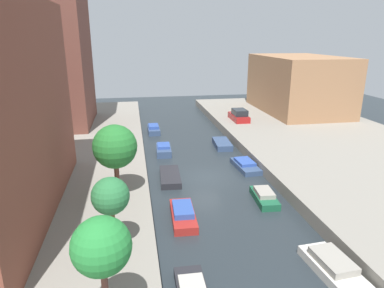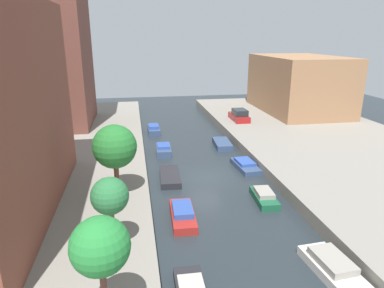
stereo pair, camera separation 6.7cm
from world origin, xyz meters
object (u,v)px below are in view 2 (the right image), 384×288
parked_car (239,116)px  moored_boat_left_2 (183,214)px  street_tree_0 (100,247)px  moored_boat_right_4 (222,144)px  apartment_tower_far (43,42)px  moored_boat_right_1 (334,269)px  street_tree_1 (110,197)px  moored_boat_left_4 (164,150)px  street_tree_2 (115,147)px  low_block_right (298,84)px  moored_boat_left_5 (154,129)px  moored_boat_right_2 (264,197)px  moored_boat_right_3 (245,165)px  moored_boat_left_3 (170,177)px

parked_car → moored_boat_left_2: (-10.79, -22.56, -1.24)m
street_tree_0 → moored_boat_right_4: bearing=66.1°
apartment_tower_far → moored_boat_right_1: 38.66m
street_tree_1 → moored_boat_right_4: (10.78, 19.04, -3.67)m
street_tree_1 → moored_boat_left_4: size_ratio=1.18×
street_tree_1 → street_tree_2: (0.00, 6.60, 0.52)m
moored_boat_left_2 → street_tree_1: bearing=-135.8°
moored_boat_right_1 → street_tree_1: bearing=166.1°
low_block_right → street_tree_2: 35.13m
moored_boat_left_5 → moored_boat_right_1: size_ratio=0.84×
moored_boat_right_2 → street_tree_0: bearing=-133.6°
parked_car → moored_boat_right_3: parked_car is taller
moored_boat_right_2 → moored_boat_left_5: bearing=108.3°
street_tree_0 → moored_boat_right_3: street_tree_0 is taller
moored_boat_left_3 → moored_boat_left_2: bearing=-89.1°
street_tree_1 → moored_boat_right_4: street_tree_1 is taller
parked_car → moored_boat_left_3: parked_car is taller
low_block_right → parked_car: low_block_right is taller
parked_car → moored_boat_right_2: (-4.51, -20.94, -1.27)m
street_tree_1 → street_tree_2: 6.62m
low_block_right → street_tree_1: bearing=-129.0°
moored_boat_right_3 → low_block_right: bearing=53.4°
street_tree_1 → moored_boat_left_3: size_ratio=0.93×
apartment_tower_far → moored_boat_left_3: size_ratio=4.65×
moored_boat_left_4 → moored_boat_left_5: moored_boat_left_5 is taller
moored_boat_left_3 → moored_boat_right_3: moored_boat_right_3 is taller
apartment_tower_far → moored_boat_left_5: (12.57, -2.54, -10.55)m
street_tree_0 → parked_car: street_tree_0 is taller
moored_boat_left_2 → moored_boat_left_3: moored_boat_left_2 is taller
moored_boat_left_5 → moored_boat_right_1: moored_boat_left_5 is taller
low_block_right → moored_boat_left_5: low_block_right is taller
street_tree_1 → low_block_right: bearing=51.0°
street_tree_1 → moored_boat_left_5: size_ratio=1.07×
moored_boat_right_1 → low_block_right: bearing=67.2°
moored_boat_right_1 → moored_boat_right_3: size_ratio=1.10×
moored_boat_left_2 → apartment_tower_far: bearing=117.9°
apartment_tower_far → moored_boat_right_3: (20.04, -16.45, -10.66)m
parked_car → moored_boat_left_3: bearing=-124.6°
low_block_right → parked_car: 11.57m
street_tree_1 → moored_boat_left_3: bearing=69.2°
moored_boat_left_4 → moored_boat_right_2: size_ratio=0.99×
moored_boat_right_1 → moored_boat_right_4: bearing=90.6°
street_tree_2 → moored_boat_left_2: bearing=-30.4°
street_tree_0 → moored_boat_right_1: size_ratio=1.06×
apartment_tower_far → street_tree_2: apartment_tower_far is taller
low_block_right → moored_boat_left_4: bearing=-147.6°
low_block_right → moored_boat_right_3: bearing=-126.6°
parked_car → moored_boat_left_2: size_ratio=1.04×
low_block_right → moored_boat_left_2: size_ratio=3.85×
moored_boat_left_5 → moored_boat_right_3: size_ratio=0.92×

